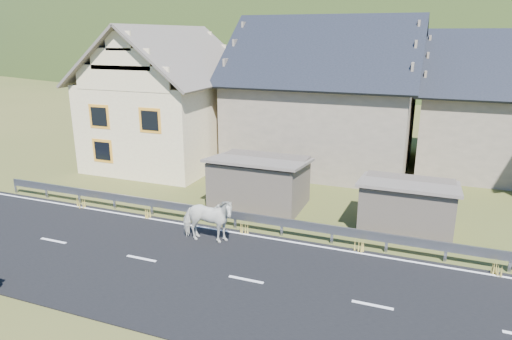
% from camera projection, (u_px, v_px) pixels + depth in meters
% --- Properties ---
extents(ground, '(160.00, 160.00, 0.00)m').
position_uv_depth(ground, '(246.00, 281.00, 14.73)').
color(ground, '#344419').
rests_on(ground, ground).
extents(road, '(60.00, 7.00, 0.04)m').
position_uv_depth(road, '(246.00, 280.00, 14.72)').
color(road, black).
rests_on(road, ground).
extents(lane_markings, '(60.00, 6.60, 0.01)m').
position_uv_depth(lane_markings, '(246.00, 280.00, 14.72)').
color(lane_markings, silver).
rests_on(lane_markings, road).
extents(guardrail, '(28.10, 0.09, 0.75)m').
position_uv_depth(guardrail, '(282.00, 223.00, 17.86)').
color(guardrail, '#93969B').
rests_on(guardrail, ground).
extents(shed_left, '(4.30, 3.30, 2.40)m').
position_uv_depth(shed_left, '(260.00, 183.00, 20.91)').
color(shed_left, '#5F5549').
rests_on(shed_left, ground).
extents(shed_right, '(3.80, 2.90, 2.20)m').
position_uv_depth(shed_right, '(407.00, 207.00, 18.25)').
color(shed_right, '#5F5549').
rests_on(shed_right, ground).
extents(house_cream, '(7.80, 9.80, 8.30)m').
position_uv_depth(house_cream, '(169.00, 91.00, 27.67)').
color(house_cream, '#F8E7B0').
rests_on(house_cream, ground).
extents(house_stone_a, '(10.80, 9.80, 8.90)m').
position_uv_depth(house_stone_a, '(326.00, 87.00, 27.15)').
color(house_stone_a, gray).
rests_on(house_stone_a, ground).
extents(house_stone_b, '(9.80, 8.80, 8.10)m').
position_uv_depth(house_stone_b, '(509.00, 97.00, 25.59)').
color(house_stone_b, gray).
rests_on(house_stone_b, ground).
extents(mountain, '(440.00, 280.00, 260.00)m').
position_uv_depth(mountain, '(432.00, 107.00, 179.54)').
color(mountain, '#213614').
rests_on(mountain, ground).
extents(conifer_patch, '(76.00, 50.00, 28.00)m').
position_uv_depth(conifer_patch, '(215.00, 40.00, 130.33)').
color(conifer_patch, black).
rests_on(conifer_patch, ground).
extents(horse, '(1.26, 2.24, 1.80)m').
position_uv_depth(horse, '(207.00, 220.00, 17.17)').
color(horse, silver).
rests_on(horse, road).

